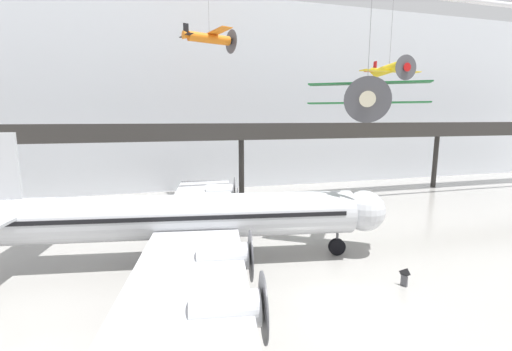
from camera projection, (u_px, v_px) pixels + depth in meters
name	position (u px, v px, depth m)	size (l,w,h in m)	color
ground_plane	(349.00, 305.00, 19.42)	(260.00, 260.00, 0.00)	#9E9B96
hangar_back_wall	(227.00, 96.00, 50.92)	(140.00, 3.00, 27.34)	silver
mezzanine_walkway	(243.00, 137.00, 42.26)	(110.00, 3.20, 9.87)	#2D2B28
airliner_silver_main	(184.00, 218.00, 24.70)	(30.73, 35.20, 9.57)	silver
suspended_plane_green_biplane	(367.00, 96.00, 25.97)	(8.12, 7.38, 13.11)	#1E6B33
suspended_plane_orange_highwing	(209.00, 38.00, 39.30)	(6.55, 7.75, 5.47)	orange
suspended_plane_yellow_lowwing	(389.00, 69.00, 38.92)	(7.44, 6.08, 9.01)	yellow
info_sign_pedestal	(404.00, 279.00, 21.57)	(0.35, 0.73, 1.24)	#4C4C51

